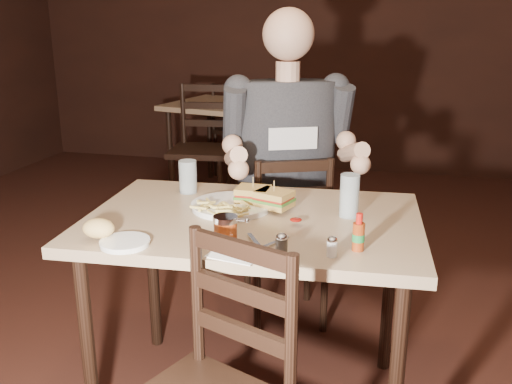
% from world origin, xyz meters
% --- Properties ---
extents(room_shell, '(7.00, 7.00, 7.00)m').
position_xyz_m(room_shell, '(0.00, 0.00, 1.40)').
color(room_shell, black).
rests_on(room_shell, ground).
extents(main_table, '(1.24, 0.87, 0.77)m').
position_xyz_m(main_table, '(0.17, -0.20, 0.69)').
color(main_table, tan).
rests_on(main_table, ground).
extents(bg_table, '(0.95, 0.95, 0.77)m').
position_xyz_m(bg_table, '(-0.79, 2.50, 0.68)').
color(bg_table, tan).
rests_on(bg_table, ground).
extents(chair_far, '(0.54, 0.56, 0.87)m').
position_xyz_m(chair_far, '(0.16, 0.46, 0.43)').
color(chair_far, black).
rests_on(chair_far, ground).
extents(bg_chair_far, '(0.54, 0.56, 0.88)m').
position_xyz_m(bg_chair_far, '(-0.79, 3.05, 0.44)').
color(bg_chair_far, black).
rests_on(bg_chair_far, ground).
extents(bg_chair_near, '(0.50, 0.53, 0.96)m').
position_xyz_m(bg_chair_near, '(-0.79, 1.95, 0.48)').
color(bg_chair_near, black).
rests_on(bg_chair_near, ground).
extents(diner, '(0.75, 0.68, 1.05)m').
position_xyz_m(diner, '(0.18, 0.41, 0.97)').
color(diner, '#323337').
rests_on(diner, chair_far).
extents(dinner_plate, '(0.31, 0.31, 0.02)m').
position_xyz_m(dinner_plate, '(0.07, -0.13, 0.78)').
color(dinner_plate, white).
rests_on(dinner_plate, main_table).
extents(sandwich_left, '(0.15, 0.14, 0.10)m').
position_xyz_m(sandwich_left, '(0.23, -0.12, 0.84)').
color(sandwich_left, gold).
rests_on(sandwich_left, dinner_plate).
extents(sandwich_right, '(0.12, 0.10, 0.10)m').
position_xyz_m(sandwich_right, '(0.14, -0.09, 0.84)').
color(sandwich_right, gold).
rests_on(sandwich_right, dinner_plate).
extents(fries_pile, '(0.26, 0.19, 0.04)m').
position_xyz_m(fries_pile, '(0.05, -0.22, 0.80)').
color(fries_pile, '#EAD26F').
rests_on(fries_pile, dinner_plate).
extents(ketchup_dollop, '(0.05, 0.05, 0.01)m').
position_xyz_m(ketchup_dollop, '(0.34, -0.25, 0.79)').
color(ketchup_dollop, maroon).
rests_on(ketchup_dollop, dinner_plate).
extents(glass_left, '(0.08, 0.08, 0.13)m').
position_xyz_m(glass_left, '(-0.16, 0.03, 0.84)').
color(glass_left, silver).
rests_on(glass_left, main_table).
extents(glass_right, '(0.07, 0.07, 0.16)m').
position_xyz_m(glass_right, '(0.50, -0.11, 0.85)').
color(glass_right, silver).
rests_on(glass_right, main_table).
extents(hot_sauce, '(0.04, 0.04, 0.12)m').
position_xyz_m(hot_sauce, '(0.56, -0.42, 0.83)').
color(hot_sauce, maroon).
rests_on(hot_sauce, main_table).
extents(salt_shaker, '(0.03, 0.03, 0.06)m').
position_xyz_m(salt_shaker, '(0.49, -0.49, 0.80)').
color(salt_shaker, white).
rests_on(salt_shaker, main_table).
extents(pepper_shaker, '(0.04, 0.04, 0.07)m').
position_xyz_m(pepper_shaker, '(0.34, -0.52, 0.80)').
color(pepper_shaker, '#38332D').
rests_on(pepper_shaker, main_table).
extents(syrup_dispenser, '(0.08, 0.08, 0.10)m').
position_xyz_m(syrup_dispenser, '(0.15, -0.49, 0.82)').
color(syrup_dispenser, maroon).
rests_on(syrup_dispenser, main_table).
extents(napkin, '(0.18, 0.17, 0.00)m').
position_xyz_m(napkin, '(0.20, -0.53, 0.77)').
color(napkin, white).
rests_on(napkin, main_table).
extents(knife, '(0.13, 0.21, 0.01)m').
position_xyz_m(knife, '(0.26, -0.48, 0.78)').
color(knife, silver).
rests_on(knife, napkin).
extents(fork, '(0.09, 0.15, 0.01)m').
position_xyz_m(fork, '(0.29, -0.45, 0.78)').
color(fork, silver).
rests_on(fork, napkin).
extents(side_plate, '(0.16, 0.16, 0.01)m').
position_xyz_m(side_plate, '(-0.16, -0.56, 0.78)').
color(side_plate, white).
rests_on(side_plate, main_table).
extents(bread_roll, '(0.11, 0.09, 0.06)m').
position_xyz_m(bread_roll, '(-0.25, -0.54, 0.81)').
color(bread_roll, tan).
rests_on(bread_roll, side_plate).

